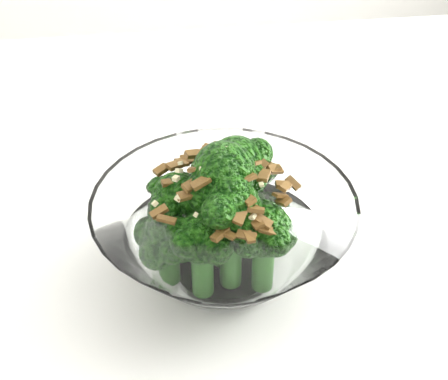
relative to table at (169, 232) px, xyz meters
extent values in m
cube|color=white|center=(0.00, 0.00, 0.05)|extent=(1.27, 0.91, 0.04)
cylinder|color=white|center=(0.57, 0.29, -0.33)|extent=(0.04, 0.04, 0.71)
cylinder|color=white|center=(0.03, -0.14, 0.07)|extent=(0.09, 0.09, 0.01)
cylinder|color=#245D18|center=(0.08, -0.11, 0.10)|extent=(0.02, 0.02, 0.04)
sphere|color=#225F11|center=(0.08, -0.11, 0.13)|extent=(0.04, 0.04, 0.04)
cylinder|color=#245D18|center=(0.06, -0.18, 0.11)|extent=(0.02, 0.02, 0.05)
sphere|color=#225F11|center=(0.06, -0.18, 0.14)|extent=(0.04, 0.04, 0.04)
cylinder|color=#245D18|center=(0.05, -0.12, 0.12)|extent=(0.02, 0.02, 0.08)
sphere|color=#225F11|center=(0.05, -0.12, 0.17)|extent=(0.05, 0.05, 0.05)
cylinder|color=#245D18|center=(0.03, -0.16, 0.12)|extent=(0.02, 0.02, 0.07)
sphere|color=#225F11|center=(0.03, -0.16, 0.16)|extent=(0.05, 0.05, 0.05)
cylinder|color=#245D18|center=(0.00, -0.12, 0.11)|extent=(0.02, 0.02, 0.06)
sphere|color=#225F11|center=(0.00, -0.12, 0.15)|extent=(0.05, 0.05, 0.05)
cylinder|color=#245D18|center=(0.03, -0.14, 0.12)|extent=(0.02, 0.02, 0.09)
sphere|color=#225F11|center=(0.03, -0.14, 0.18)|extent=(0.05, 0.05, 0.05)
cylinder|color=#245D18|center=(0.04, -0.09, 0.10)|extent=(0.02, 0.02, 0.04)
sphere|color=#225F11|center=(0.04, -0.09, 0.13)|extent=(0.04, 0.04, 0.04)
cylinder|color=#245D18|center=(0.01, -0.17, 0.10)|extent=(0.02, 0.02, 0.05)
sphere|color=#225F11|center=(0.01, -0.17, 0.14)|extent=(0.04, 0.04, 0.04)
cylinder|color=#245D18|center=(-0.02, -0.15, 0.10)|extent=(0.02, 0.02, 0.04)
sphere|color=#225F11|center=(-0.02, -0.15, 0.13)|extent=(0.04, 0.04, 0.04)
cube|color=brown|center=(0.07, -0.17, 0.16)|extent=(0.01, 0.02, 0.01)
cube|color=brown|center=(-0.02, -0.15, 0.16)|extent=(0.02, 0.01, 0.01)
cube|color=brown|center=(0.07, -0.16, 0.17)|extent=(0.01, 0.01, 0.01)
cube|color=brown|center=(0.02, -0.19, 0.16)|extent=(0.02, 0.02, 0.00)
cube|color=brown|center=(0.01, -0.09, 0.16)|extent=(0.02, 0.01, 0.01)
cube|color=brown|center=(0.04, -0.19, 0.16)|extent=(0.01, 0.02, 0.01)
cube|color=brown|center=(0.06, -0.10, 0.17)|extent=(0.02, 0.02, 0.01)
cube|color=brown|center=(0.03, -0.09, 0.17)|extent=(0.01, 0.01, 0.00)
cube|color=brown|center=(0.05, -0.19, 0.16)|extent=(0.02, 0.01, 0.01)
cube|color=brown|center=(0.01, -0.14, 0.19)|extent=(0.02, 0.01, 0.01)
cube|color=brown|center=(0.07, -0.14, 0.17)|extent=(0.01, 0.01, 0.01)
cube|color=brown|center=(0.04, -0.20, 0.16)|extent=(0.01, 0.01, 0.00)
cube|color=brown|center=(0.06, -0.14, 0.18)|extent=(0.01, 0.01, 0.01)
cube|color=brown|center=(0.04, -0.18, 0.17)|extent=(0.01, 0.01, 0.01)
cube|color=brown|center=(0.05, -0.19, 0.16)|extent=(0.02, 0.02, 0.01)
cube|color=brown|center=(0.05, -0.19, 0.16)|extent=(0.01, 0.02, 0.01)
cube|color=brown|center=(0.04, -0.18, 0.18)|extent=(0.01, 0.02, 0.01)
cube|color=brown|center=(0.01, -0.16, 0.19)|extent=(0.02, 0.01, 0.01)
cube|color=brown|center=(0.05, -0.18, 0.17)|extent=(0.01, 0.01, 0.01)
cube|color=brown|center=(-0.02, -0.16, 0.16)|extent=(0.02, 0.01, 0.01)
cube|color=brown|center=(0.03, -0.19, 0.17)|extent=(0.02, 0.02, 0.01)
cube|color=brown|center=(-0.01, -0.10, 0.16)|extent=(0.01, 0.01, 0.01)
cube|color=brown|center=(0.03, -0.20, 0.16)|extent=(0.02, 0.01, 0.01)
cube|color=brown|center=(0.06, -0.13, 0.18)|extent=(0.01, 0.01, 0.01)
cube|color=brown|center=(0.05, -0.16, 0.19)|extent=(0.02, 0.01, 0.01)
cube|color=brown|center=(0.08, -0.15, 0.17)|extent=(0.01, 0.01, 0.01)
cube|color=brown|center=(0.07, -0.14, 0.17)|extent=(0.01, 0.01, 0.01)
cube|color=brown|center=(0.03, -0.16, 0.18)|extent=(0.01, 0.01, 0.01)
cube|color=brown|center=(0.00, -0.15, 0.17)|extent=(0.01, 0.01, 0.01)
cube|color=brown|center=(0.02, -0.11, 0.18)|extent=(0.02, 0.02, 0.01)
cube|color=brown|center=(0.00, -0.10, 0.16)|extent=(0.01, 0.02, 0.01)
cube|color=brown|center=(0.01, -0.11, 0.18)|extent=(0.01, 0.01, 0.01)
cube|color=brown|center=(0.00, -0.10, 0.16)|extent=(0.02, 0.01, 0.01)
cube|color=brown|center=(0.04, -0.08, 0.16)|extent=(0.02, 0.02, 0.01)
cube|color=brown|center=(0.07, -0.10, 0.16)|extent=(0.02, 0.01, 0.01)
cube|color=brown|center=(0.08, -0.16, 0.17)|extent=(0.01, 0.01, 0.01)
cube|color=brown|center=(0.00, -0.15, 0.18)|extent=(0.02, 0.01, 0.01)
cube|color=brown|center=(-0.01, -0.13, 0.17)|extent=(0.02, 0.01, 0.01)
cube|color=brown|center=(0.03, -0.11, 0.19)|extent=(0.02, 0.01, 0.01)
cube|color=brown|center=(0.03, -0.08, 0.16)|extent=(0.02, 0.01, 0.01)
cube|color=brown|center=(0.02, -0.19, 0.16)|extent=(0.02, 0.01, 0.01)
cube|color=brown|center=(0.09, -0.14, 0.16)|extent=(0.01, 0.01, 0.01)
cube|color=brown|center=(0.07, -0.12, 0.17)|extent=(0.01, 0.02, 0.01)
cube|color=brown|center=(0.06, -0.15, 0.18)|extent=(0.01, 0.02, 0.01)
cube|color=beige|center=(0.00, -0.13, 0.18)|extent=(0.01, 0.01, 0.01)
cube|color=beige|center=(0.06, -0.16, 0.18)|extent=(0.00, 0.00, 0.00)
cube|color=beige|center=(0.03, -0.14, 0.20)|extent=(0.01, 0.01, 0.01)
cube|color=beige|center=(0.05, -0.11, 0.18)|extent=(0.01, 0.01, 0.00)
cube|color=beige|center=(0.07, -0.14, 0.17)|extent=(0.00, 0.00, 0.00)
cube|color=beige|center=(0.04, -0.19, 0.17)|extent=(0.01, 0.01, 0.01)
cube|color=beige|center=(0.00, -0.18, 0.17)|extent=(0.00, 0.00, 0.00)
cube|color=beige|center=(0.00, -0.11, 0.17)|extent=(0.01, 0.01, 0.01)
cube|color=beige|center=(0.01, -0.15, 0.19)|extent=(0.01, 0.01, 0.00)
cube|color=beige|center=(-0.01, -0.15, 0.17)|extent=(0.01, 0.01, 0.01)
cube|color=beige|center=(0.02, -0.13, 0.20)|extent=(0.01, 0.00, 0.00)
cube|color=beige|center=(0.02, -0.14, 0.20)|extent=(0.01, 0.01, 0.00)
cube|color=beige|center=(-0.03, -0.15, 0.16)|extent=(0.01, 0.01, 0.01)
cube|color=beige|center=(0.05, -0.10, 0.18)|extent=(0.01, 0.00, 0.00)
cube|color=beige|center=(0.05, -0.10, 0.17)|extent=(0.01, 0.01, 0.00)
cube|color=beige|center=(-0.01, -0.13, 0.18)|extent=(0.01, 0.01, 0.00)
cube|color=beige|center=(0.06, -0.09, 0.16)|extent=(0.01, 0.01, 0.00)
camera|label=1|loc=(-0.06, -0.53, 0.47)|focal=50.00mm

